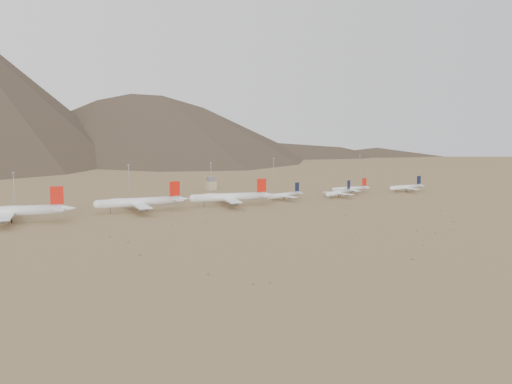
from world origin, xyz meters
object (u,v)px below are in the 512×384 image
widebody_west (9,211)px  control_tower (211,184)px  narrowbody_b (339,192)px  widebody_east (230,197)px  narrowbody_a (284,195)px  widebody_centre (139,202)px

widebody_west → control_tower: (188.83, 91.39, -2.76)m
narrowbody_b → widebody_east: bearing=157.5°
widebody_east → narrowbody_a: (52.71, 4.68, -2.58)m
widebody_centre → widebody_east: (70.23, -6.73, -0.27)m
widebody_west → narrowbody_a: size_ratio=1.91×
narrowbody_b → control_tower: (-72.52, 98.50, 1.01)m
widebody_east → narrowbody_a: widebody_east is taller
widebody_centre → narrowbody_a: (122.93, -2.05, -2.85)m
narrowbody_a → control_tower: size_ratio=3.36×
widebody_west → narrowbody_b: widebody_west is taller
widebody_west → control_tower: widebody_west is taller
widebody_west → widebody_east: 159.55m
widebody_centre → narrowbody_a: size_ratio=1.75×
narrowbody_a → narrowbody_b: (49.13, -8.76, -0.08)m
widebody_east → widebody_west: bearing=-168.1°
narrowbody_a → control_tower: (-23.39, 89.73, 0.93)m
widebody_west → widebody_east: size_ratio=1.15×
widebody_centre → narrowbody_b: size_ratio=1.84×
widebody_west → widebody_centre: size_ratio=1.09×
widebody_centre → control_tower: size_ratio=5.88×
widebody_centre → narrowbody_b: 172.43m
control_tower → narrowbody_a: bearing=-75.4°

